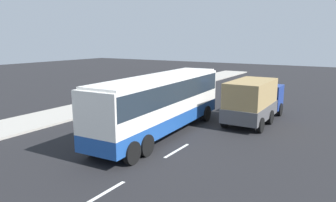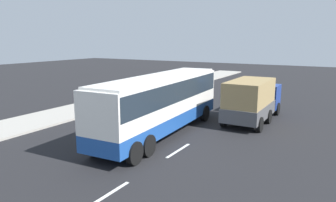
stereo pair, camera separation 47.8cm
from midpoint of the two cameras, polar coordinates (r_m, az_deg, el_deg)
ground_plane at (r=18.44m, az=-4.08°, el=-6.89°), size 120.00×120.00×0.00m
sidewalk_curb at (r=24.37m, az=-20.93°, el=-2.96°), size 80.00×4.00×0.15m
lane_centreline at (r=12.99m, az=-8.16°, el=-14.92°), size 25.31×0.16×0.01m
coach_bus at (r=18.75m, az=-0.51°, el=0.43°), size 11.89×3.11×3.58m
cargo_truck at (r=22.67m, az=15.88°, el=0.27°), size 7.03×2.60×2.99m
pedestrian_near_curb at (r=30.45m, az=-5.21°, el=2.31°), size 0.32×0.32×1.60m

